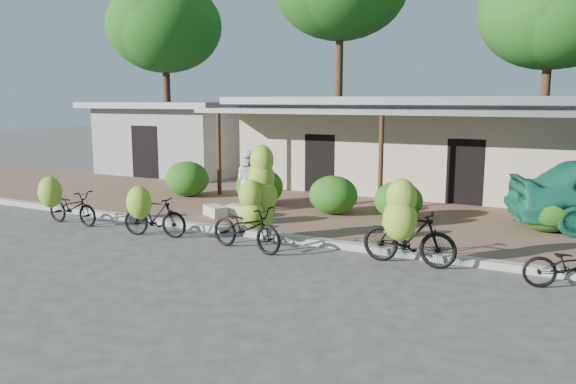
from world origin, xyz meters
name	(u,v)px	position (x,y,z in m)	size (l,w,h in m)	color
ground	(277,269)	(0.00, 0.00, 0.00)	(100.00, 100.00, 0.00)	#43403E
sidewalk	(366,218)	(0.00, 5.00, 0.06)	(60.00, 6.00, 0.12)	brown
curb	(320,242)	(0.00, 2.00, 0.07)	(60.00, 0.25, 0.15)	#A8A399
shop_main	(424,143)	(0.00, 10.93, 1.72)	(13.00, 8.50, 3.35)	#C4B194
shop_grey	(183,136)	(-11.00, 10.99, 1.62)	(7.00, 6.00, 3.15)	#9FA09B
tree_back_left	(163,25)	(-13.69, 13.11, 6.89)	(5.67, 5.59, 9.03)	#4D2C1F
tree_center_right	(546,11)	(3.31, 16.61, 6.82)	(5.75, 5.68, 8.99)	#4D2C1F
hedge_0	(187,179)	(-6.33, 5.31, 0.69)	(1.47, 1.32, 1.15)	#2D6116
hedge_1	(259,186)	(-3.41, 5.03, 0.69)	(1.45, 1.31, 1.13)	#2D6116
hedge_2	(333,195)	(-0.93, 4.87, 0.65)	(1.37, 1.23, 1.07)	#2D6116
hedge_3	(398,200)	(0.86, 5.04, 0.62)	(1.29, 1.16, 1.01)	#2D6116
hedge_4	(547,210)	(4.43, 5.31, 0.65)	(1.36, 1.23, 1.06)	#2D6116
bike_far_left	(68,204)	(-6.69, 0.78, 0.57)	(1.74, 1.24, 1.36)	black
bike_left	(151,213)	(-3.83, 0.74, 0.61)	(1.72, 1.29, 1.33)	black
bike_center	(253,210)	(-1.23, 1.10, 0.86)	(1.97, 1.28, 2.27)	black
bike_right	(407,229)	(2.18, 1.26, 0.76)	(1.89, 1.20, 1.81)	black
bike_far_right	(575,266)	(5.12, 1.28, 0.44)	(1.74, 0.89, 0.87)	black
loose_banana_a	(260,210)	(-2.11, 2.87, 0.47)	(0.56, 0.47, 0.69)	#94C130
loose_banana_b	(252,209)	(-2.36, 2.92, 0.45)	(0.53, 0.45, 0.67)	#94C130
loose_banana_c	(392,224)	(1.33, 3.04, 0.42)	(0.47, 0.40, 0.59)	#94C130
sack_near	(243,211)	(-2.99, 3.43, 0.27)	(0.85, 0.40, 0.30)	beige
sack_far	(215,211)	(-3.66, 3.09, 0.26)	(0.75, 0.38, 0.28)	beige
vendor	(264,209)	(-1.27, 1.66, 0.78)	(0.57, 0.37, 1.55)	gray
bystander	(249,181)	(-3.23, 4.19, 0.99)	(0.84, 0.66, 1.73)	white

